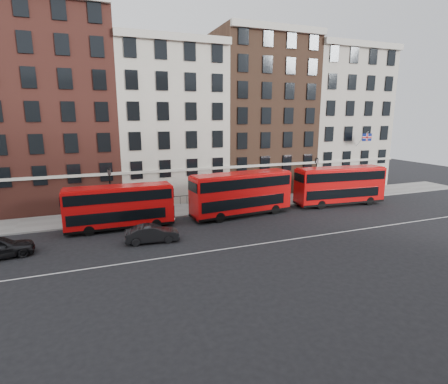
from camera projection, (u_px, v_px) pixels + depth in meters
name	position (u px, v px, depth m)	size (l,w,h in m)	color
ground	(217.00, 241.00, 29.55)	(120.00, 120.00, 0.00)	black
pavement	(185.00, 209.00, 39.11)	(80.00, 5.00, 0.15)	gray
kerb	(191.00, 215.00, 36.83)	(80.00, 0.30, 0.16)	gray
road_centre_line	(226.00, 249.00, 27.73)	(70.00, 0.12, 0.01)	white
building_terrace	(166.00, 117.00, 43.55)	(64.00, 11.95, 22.00)	#AEA996
bus_b	(119.00, 206.00, 32.17)	(9.76, 2.43, 4.09)	red
bus_c	(241.00, 193.00, 36.43)	(11.14, 3.77, 4.59)	red
bus_d	(339.00, 185.00, 40.89)	(10.90, 3.45, 4.51)	red
car_front	(152.00, 234.00, 29.10)	(1.55, 4.45, 1.47)	black
lamp_post_left	(111.00, 191.00, 34.31)	(0.44, 0.44, 5.33)	black
lamp_post_right	(316.00, 177.00, 42.58)	(0.44, 0.44, 5.33)	black
traffic_light	(353.00, 179.00, 44.50)	(0.25, 0.45, 3.27)	black
iron_railings	(180.00, 200.00, 40.99)	(6.60, 0.06, 1.00)	black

